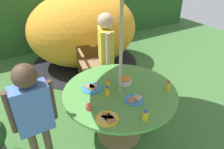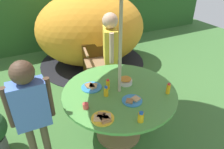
% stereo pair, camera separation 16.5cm
% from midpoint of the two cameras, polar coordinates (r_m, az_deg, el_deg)
% --- Properties ---
extents(ground_plane, '(10.00, 10.00, 0.02)m').
position_cam_midpoint_polar(ground_plane, '(2.95, 0.23, -15.68)').
color(ground_plane, '#3D6B33').
extents(hedge_backdrop, '(9.00, 0.70, 1.87)m').
position_cam_midpoint_polar(hedge_backdrop, '(5.53, -20.08, 16.46)').
color(hedge_backdrop, '#285623').
rests_on(hedge_backdrop, ground_plane).
extents(garden_table, '(1.34, 1.34, 0.69)m').
position_cam_midpoint_polar(garden_table, '(2.57, 0.26, -7.00)').
color(garden_table, '#93704C').
rests_on(garden_table, ground_plane).
extents(wooden_chair, '(0.53, 0.57, 1.03)m').
position_cam_midpoint_polar(wooden_chair, '(3.70, -7.05, 5.55)').
color(wooden_chair, '#93704C').
rests_on(wooden_chair, ground_plane).
extents(dome_tent, '(2.62, 2.62, 1.48)m').
position_cam_midpoint_polar(dome_tent, '(4.39, -8.88, 11.77)').
color(dome_tent, orange).
rests_on(dome_tent, ground_plane).
extents(child_in_yellow_shirt, '(0.30, 0.44, 1.36)m').
position_cam_midpoint_polar(child_in_yellow_shirt, '(3.26, -3.16, 7.93)').
color(child_in_yellow_shirt, brown).
rests_on(child_in_yellow_shirt, ground_plane).
extents(child_in_blue_shirt, '(0.44, 0.22, 1.30)m').
position_cam_midpoint_polar(child_in_blue_shirt, '(2.18, -22.76, -8.53)').
color(child_in_blue_shirt, brown).
rests_on(child_in_blue_shirt, ground_plane).
extents(snack_bowl, '(0.17, 0.17, 0.09)m').
position_cam_midpoint_polar(snack_bowl, '(2.60, 1.74, -1.57)').
color(snack_bowl, white).
rests_on(snack_bowl, garden_table).
extents(plate_back_edge, '(0.22, 0.22, 0.03)m').
position_cam_midpoint_polar(plate_back_edge, '(2.34, 4.00, -6.75)').
color(plate_back_edge, '#338CD8').
rests_on(plate_back_edge, garden_table).
extents(plate_front_edge, '(0.25, 0.25, 0.03)m').
position_cam_midpoint_polar(plate_front_edge, '(2.54, -7.39, -3.59)').
color(plate_front_edge, '#338CD8').
rests_on(plate_front_edge, garden_table).
extents(plate_center_front, '(0.23, 0.23, 0.03)m').
position_cam_midpoint_polar(plate_center_front, '(2.10, -3.54, -11.80)').
color(plate_center_front, yellow).
rests_on(plate_center_front, garden_table).
extents(juice_bottle_near_left, '(0.05, 0.05, 0.13)m').
position_cam_midpoint_polar(juice_bottle_near_left, '(2.49, -2.93, -2.75)').
color(juice_bottle_near_left, yellow).
rests_on(juice_bottle_near_left, garden_table).
extents(juice_bottle_near_right, '(0.05, 0.05, 0.12)m').
position_cam_midpoint_polar(juice_bottle_near_right, '(2.38, -3.26, -4.68)').
color(juice_bottle_near_right, yellow).
rests_on(juice_bottle_near_right, garden_table).
extents(juice_bottle_far_left, '(0.05, 0.05, 0.13)m').
position_cam_midpoint_polar(juice_bottle_far_left, '(2.52, 13.11, -3.15)').
color(juice_bottle_far_left, yellow).
rests_on(juice_bottle_far_left, garden_table).
extents(juice_bottle_far_right, '(0.06, 0.06, 0.11)m').
position_cam_midpoint_polar(juice_bottle_far_right, '(2.08, 6.73, -11.00)').
color(juice_bottle_far_right, yellow).
rests_on(juice_bottle_far_right, garden_table).
extents(cup_near, '(0.06, 0.06, 0.06)m').
position_cam_midpoint_polar(cup_near, '(2.22, -8.49, -8.76)').
color(cup_near, '#E04C47').
rests_on(cup_near, garden_table).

